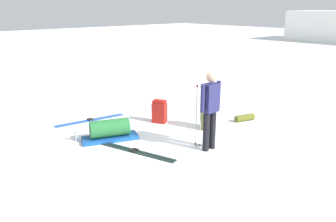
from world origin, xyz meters
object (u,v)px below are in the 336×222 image
ski_pair_far (134,151)px  backpack_large_dark (205,115)px  ski_poles_planted_near (199,114)px  gear_sled (110,131)px  skier_standing (210,107)px  thermos_bottle (77,136)px  ski_pair_near (90,120)px  backpack_bright (160,112)px  sleeping_mat_rolled (245,118)px

ski_pair_far → backpack_large_dark: (0.05, 2.19, 0.34)m
ski_poles_planted_near → gear_sled: bearing=-144.0°
skier_standing → thermos_bottle: 3.12m
ski_pair_near → backpack_bright: 1.90m
backpack_large_dark → backpack_bright: bearing=-153.9°
backpack_large_dark → ski_poles_planted_near: ski_poles_planted_near is taller
backpack_large_dark → sleeping_mat_rolled: size_ratio=1.30×
thermos_bottle → skier_standing: bearing=38.8°
ski_pair_far → sleeping_mat_rolled: size_ratio=3.56×
thermos_bottle → ski_pair_near: bearing=138.0°
ski_poles_planted_near → thermos_bottle: bearing=-139.4°
ski_poles_planted_near → backpack_large_dark: bearing=124.1°
backpack_large_dark → gear_sled: bearing=-113.6°
gear_sled → thermos_bottle: 0.76m
thermos_bottle → backpack_bright: bearing=82.5°
ski_pair_near → ski_poles_planted_near: ski_poles_planted_near is taller
ski_pair_near → backpack_bright: bearing=43.3°
sleeping_mat_rolled → ski_pair_far: bearing=-96.3°
ski_pair_near → gear_sled: bearing=-13.3°
ski_pair_near → skier_standing: bearing=15.1°
skier_standing → ski_poles_planted_near: bearing=-160.5°
skier_standing → thermos_bottle: skier_standing is taller
skier_standing → sleeping_mat_rolled: skier_standing is taller
skier_standing → ski_poles_planted_near: size_ratio=1.22×
skier_standing → ski_pair_near: size_ratio=0.89×
backpack_bright → gear_sled: backpack_bright is taller
sleeping_mat_rolled → ski_poles_planted_near: bearing=-80.9°
backpack_bright → sleeping_mat_rolled: (1.45, 1.77, -0.21)m
skier_standing → ski_pair_near: 3.66m
backpack_bright → thermos_bottle: size_ratio=2.35×
sleeping_mat_rolled → thermos_bottle: 4.39m
ski_pair_far → ski_pair_near: bearing=171.9°
ski_poles_planted_near → thermos_bottle: 2.84m
skier_standing → sleeping_mat_rolled: (-0.60, 2.14, -0.86)m
thermos_bottle → sleeping_mat_rolled: bearing=66.6°
backpack_bright → ski_poles_planted_near: size_ratio=0.44×
ski_pair_far → thermos_bottle: size_ratio=7.54×
backpack_large_dark → thermos_bottle: (-1.42, -2.80, -0.22)m
skier_standing → ski_pair_far: skier_standing is taller
ski_pair_far → ski_poles_planted_near: (0.73, 1.18, 0.76)m
ski_pair_far → sleeping_mat_rolled: bearing=83.7°
ski_pair_far → gear_sled: size_ratio=1.46×
ski_pair_far → backpack_large_dark: size_ratio=2.74×
backpack_large_dark → sleeping_mat_rolled: 1.29m
backpack_large_dark → skier_standing: bearing=-44.8°
ski_pair_near → thermos_bottle: size_ratio=7.33×
ski_pair_far → skier_standing: bearing=52.4°
ski_pair_near → backpack_bright: size_ratio=3.11×
skier_standing → backpack_large_dark: (-0.92, 0.92, -0.60)m
ski_poles_planted_near → thermos_bottle: size_ratio=5.34×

